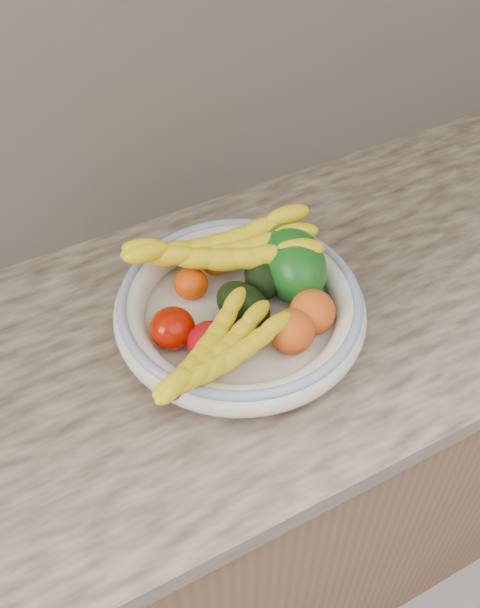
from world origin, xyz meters
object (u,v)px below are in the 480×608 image
(banana_bunch_front, at_px, (217,356))
(banana_bunch_back, at_px, (222,254))
(green_mango, at_px, (292,263))
(fruit_bowl, at_px, (240,309))

(banana_bunch_front, bearing_deg, banana_bunch_back, 36.32)
(green_mango, relative_size, banana_bunch_front, 0.60)
(fruit_bowl, bearing_deg, green_mango, 13.67)
(fruit_bowl, bearing_deg, banana_bunch_back, 81.34)
(banana_bunch_back, distance_m, banana_bunch_front, 0.20)
(fruit_bowl, xyz_separation_m, banana_bunch_front, (-0.09, -0.09, 0.03))
(banana_bunch_front, bearing_deg, green_mango, 6.51)
(banana_bunch_back, bearing_deg, banana_bunch_front, -101.97)
(green_mango, relative_size, banana_bunch_back, 0.47)
(fruit_bowl, bearing_deg, banana_bunch_front, -133.26)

